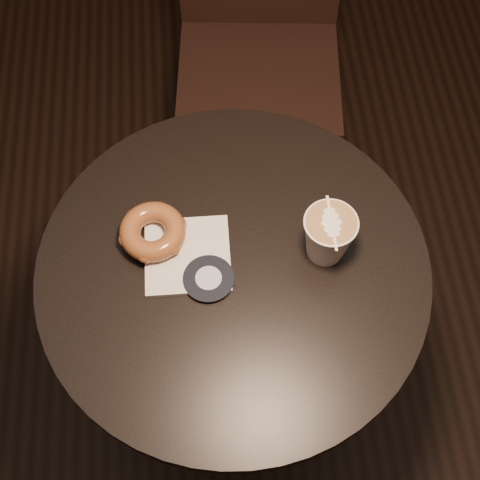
{
  "coord_description": "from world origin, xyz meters",
  "views": [
    {
      "loc": [
        -0.03,
        -0.52,
        1.81
      ],
      "look_at": [
        0.01,
        0.03,
        0.79
      ],
      "focal_mm": 50.0,
      "sensor_mm": 36.0,
      "label": 1
    }
  ],
  "objects_px": {
    "pastry_bag": "(188,255)",
    "doughnut": "(153,232)",
    "cafe_table": "(234,308)",
    "latte_cup": "(328,237)",
    "chair": "(260,15)"
  },
  "relations": [
    {
      "from": "cafe_table",
      "to": "chair",
      "type": "bearing_deg",
      "value": 80.53
    },
    {
      "from": "latte_cup",
      "to": "doughnut",
      "type": "bearing_deg",
      "value": 170.68
    },
    {
      "from": "doughnut",
      "to": "cafe_table",
      "type": "bearing_deg",
      "value": -25.08
    },
    {
      "from": "pastry_bag",
      "to": "cafe_table",
      "type": "bearing_deg",
      "value": -16.14
    },
    {
      "from": "pastry_bag",
      "to": "doughnut",
      "type": "xyz_separation_m",
      "value": [
        -0.06,
        0.04,
        0.02
      ]
    },
    {
      "from": "cafe_table",
      "to": "chair",
      "type": "relative_size",
      "value": 0.71
    },
    {
      "from": "chair",
      "to": "latte_cup",
      "type": "xyz_separation_m",
      "value": [
        0.04,
        -0.76,
        0.21
      ]
    },
    {
      "from": "chair",
      "to": "pastry_bag",
      "type": "height_order",
      "value": "chair"
    },
    {
      "from": "pastry_bag",
      "to": "latte_cup",
      "type": "bearing_deg",
      "value": -1.45
    },
    {
      "from": "pastry_bag",
      "to": "doughnut",
      "type": "relative_size",
      "value": 1.27
    },
    {
      "from": "pastry_bag",
      "to": "doughnut",
      "type": "height_order",
      "value": "doughnut"
    },
    {
      "from": "cafe_table",
      "to": "pastry_bag",
      "type": "distance_m",
      "value": 0.22
    },
    {
      "from": "doughnut",
      "to": "latte_cup",
      "type": "distance_m",
      "value": 0.31
    },
    {
      "from": "cafe_table",
      "to": "pastry_bag",
      "type": "xyz_separation_m",
      "value": [
        -0.08,
        0.02,
        0.2
      ]
    },
    {
      "from": "pastry_bag",
      "to": "latte_cup",
      "type": "xyz_separation_m",
      "value": [
        0.24,
        -0.01,
        0.05
      ]
    }
  ]
}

